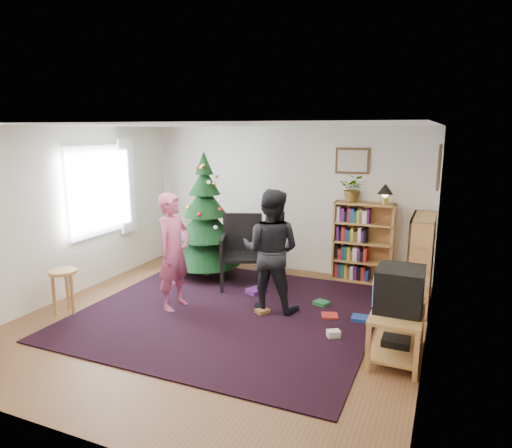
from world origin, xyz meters
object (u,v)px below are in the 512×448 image
at_px(picture_right, 439,167).
at_px(stool, 63,280).
at_px(christmas_tree, 205,226).
at_px(picture_back, 352,161).
at_px(person_standing, 174,252).
at_px(potted_plant, 353,188).
at_px(bookshelf_back, 363,242).
at_px(bookshelf_right, 421,261).
at_px(crt_tv, 399,289).
at_px(person_by_chair, 271,251).
at_px(tv_stand, 397,328).
at_px(table_lamp, 385,190).
at_px(armchair, 245,248).

xyz_separation_m(picture_right, stool, (-4.50, -2.36, -1.47)).
bearing_deg(christmas_tree, picture_back, 22.43).
bearing_deg(person_standing, picture_back, -34.68).
bearing_deg(picture_back, potted_plant, -67.22).
height_order(bookshelf_back, bookshelf_right, same).
relative_size(crt_tv, person_by_chair, 0.32).
distance_m(crt_tv, person_by_chair, 1.89).
bearing_deg(bookshelf_back, bookshelf_right, -41.71).
bearing_deg(christmas_tree, bookshelf_back, 17.51).
bearing_deg(bookshelf_back, potted_plant, 180.00).
relative_size(tv_stand, potted_plant, 2.15).
xyz_separation_m(picture_back, bookshelf_right, (1.19, -0.97, -1.29)).
xyz_separation_m(picture_right, bookshelf_back, (-1.07, 0.59, -1.29)).
height_order(bookshelf_right, table_lamp, table_lamp).
bearing_deg(picture_right, bookshelf_right, -119.17).
distance_m(bookshelf_back, person_by_chair, 1.97).
xyz_separation_m(picture_back, picture_right, (1.33, -0.73, 0.00)).
xyz_separation_m(tv_stand, person_by_chair, (-1.75, 0.71, 0.51)).
bearing_deg(bookshelf_back, table_lamp, 0.00).
bearing_deg(tv_stand, bookshelf_right, 85.70).
bearing_deg(potted_plant, bookshelf_right, -36.28).
bearing_deg(person_by_chair, christmas_tree, -34.58).
xyz_separation_m(christmas_tree, potted_plant, (2.28, 0.78, 0.65)).
relative_size(christmas_tree, armchair, 1.85).
bearing_deg(stool, potted_plant, 42.39).
distance_m(picture_back, potted_plant, 0.45).
bearing_deg(picture_right, christmas_tree, -176.92).
height_order(picture_back, table_lamp, picture_back).
relative_size(picture_right, bookshelf_right, 0.46).
relative_size(tv_stand, person_standing, 0.59).
xyz_separation_m(bookshelf_back, table_lamp, (0.30, 0.00, 0.85)).
relative_size(bookshelf_back, tv_stand, 1.37).
bearing_deg(tv_stand, bookshelf_back, 108.53).
xyz_separation_m(crt_tv, potted_plant, (-1.01, 2.43, 0.74)).
distance_m(christmas_tree, bookshelf_right, 3.42).
bearing_deg(crt_tv, person_by_chair, 158.00).
xyz_separation_m(bookshelf_right, person_by_chair, (-1.87, -0.89, 0.18)).
bearing_deg(christmas_tree, tv_stand, -26.58).
height_order(bookshelf_right, tv_stand, bookshelf_right).
bearing_deg(table_lamp, person_standing, -138.69).
bearing_deg(person_by_chair, crt_tv, 154.85).
distance_m(bookshelf_right, table_lamp, 1.35).
distance_m(bookshelf_back, table_lamp, 0.90).
xyz_separation_m(tv_stand, person_standing, (-3.00, 0.24, 0.48)).
xyz_separation_m(christmas_tree, person_by_chair, (1.54, -0.94, -0.04)).
bearing_deg(picture_back, person_by_chair, -110.15).
bearing_deg(tv_stand, crt_tv, 180.00).
distance_m(tv_stand, crt_tv, 0.45).
bearing_deg(person_by_chair, potted_plant, -116.35).
bearing_deg(bookshelf_right, person_by_chair, 115.41).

